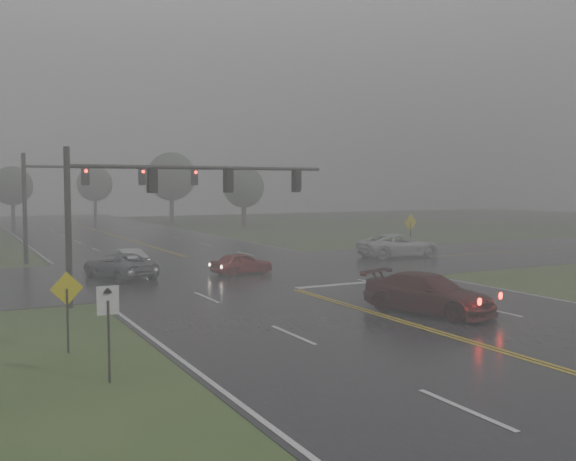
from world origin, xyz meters
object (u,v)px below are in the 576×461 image
sedan_red (242,274)px  sedan_maroon (428,314)px  car_grey (120,278)px  signal_gantry_far (88,186)px  sedan_silver (126,269)px  signal_gantry_near (156,194)px  pickup_white (399,257)px

sedan_red → sedan_maroon: bearing=-179.5°
car_grey → signal_gantry_far: bearing=-108.9°
sedan_red → signal_gantry_far: signal_gantry_far is taller
sedan_silver → signal_gantry_near: size_ratio=0.32×
sedan_maroon → signal_gantry_near: size_ratio=0.45×
sedan_maroon → signal_gantry_far: size_ratio=0.42×
pickup_white → signal_gantry_near: size_ratio=0.49×
sedan_red → signal_gantry_far: bearing=22.5°
pickup_white → signal_gantry_far: 21.49m
sedan_maroon → sedan_silver: (-7.12, 18.76, 0.00)m
sedan_red → pickup_white: pickup_white is taller
sedan_maroon → car_grey: size_ratio=1.10×
car_grey → signal_gantry_far: size_ratio=0.38×
sedan_red → car_grey: car_grey is taller
sedan_red → sedan_silver: sedan_silver is taller
sedan_maroon → sedan_red: size_ratio=1.50×
signal_gantry_near → sedan_maroon: bearing=-42.8°
sedan_maroon → signal_gantry_far: bearing=89.4°
signal_gantry_near → signal_gantry_far: signal_gantry_far is taller
sedan_silver → pickup_white: size_ratio=0.65×
sedan_maroon → pickup_white: bearing=36.4°
signal_gantry_far → sedan_silver: bearing=-80.0°
sedan_silver → signal_gantry_far: signal_gantry_far is taller
sedan_maroon → signal_gantry_near: signal_gantry_near is taller
sedan_maroon → sedan_red: sedan_maroon is taller
sedan_maroon → signal_gantry_near: (-8.41, 7.79, 4.58)m
sedan_silver → signal_gantry_far: (-0.99, 5.59, 4.92)m
sedan_maroon → signal_gantry_far: 26.13m
sedan_maroon → signal_gantry_near: bearing=118.2°
sedan_silver → signal_gantry_near: bearing=73.5°
signal_gantry_near → car_grey: bearing=89.2°
sedan_maroon → sedan_red: bearing=78.9°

